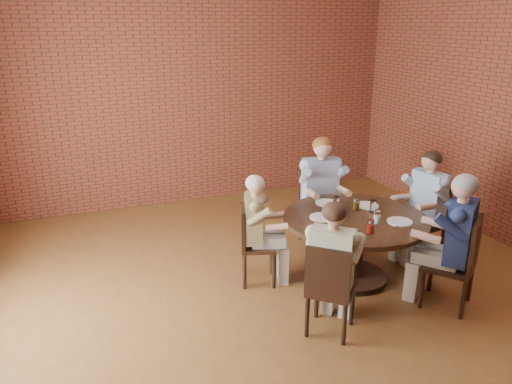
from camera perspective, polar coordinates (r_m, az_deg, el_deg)
name	(u,v)px	position (r m, az deg, el deg)	size (l,w,h in m)	color
floor	(289,307)	(5.17, 3.74, -12.97)	(7.00, 7.00, 0.00)	brown
wall_back	(192,93)	(7.76, -7.34, 11.15)	(7.00, 7.00, 0.00)	brown
dining_table	(354,236)	(5.53, 11.16, -4.91)	(1.54, 1.54, 0.75)	black
chair_a	(427,217)	(6.33, 19.00, -2.71)	(0.48, 0.48, 0.93)	black
diner_a	(424,206)	(6.22, 18.65, -1.54)	(0.52, 0.64, 1.32)	#488DBD
chair_b	(318,203)	(6.44, 7.13, -1.29)	(0.51, 0.51, 0.97)	black
diner_b	(322,193)	(6.30, 7.50, -0.09)	(0.56, 0.69, 1.39)	#8F9BB6
chair_c	(252,242)	(5.40, -0.45, -5.69)	(0.47, 0.47, 0.88)	black
diner_c	(259,230)	(5.35, 0.30, -4.40)	(0.46, 0.57, 1.22)	brown
chair_d	(329,287)	(4.55, 8.38, -10.69)	(0.57, 0.57, 0.91)	black
diner_d	(332,269)	(4.55, 8.70, -8.65)	(0.50, 0.61, 1.28)	beige
chair_e	(460,260)	(5.31, 22.29, -7.19)	(0.63, 0.63, 0.96)	black
diner_e	(452,242)	(5.25, 21.53, -5.32)	(0.56, 0.69, 1.38)	navy
plate_a	(367,206)	(5.77, 12.56, -1.52)	(0.26, 0.26, 0.01)	white
plate_b	(327,203)	(5.77, 8.09, -1.24)	(0.26, 0.26, 0.01)	white
plate_c	(322,217)	(5.35, 7.51, -2.87)	(0.26, 0.26, 0.01)	white
plate_d	(400,222)	(5.40, 16.09, -3.27)	(0.26, 0.26, 0.01)	white
glass_a	(373,207)	(5.58, 13.24, -1.63)	(0.07, 0.07, 0.14)	white
glass_b	(357,204)	(5.62, 11.42, -1.35)	(0.07, 0.07, 0.14)	white
glass_c	(336,203)	(5.61, 9.15, -1.24)	(0.07, 0.07, 0.14)	white
glass_d	(336,208)	(5.44, 9.17, -1.87)	(0.07, 0.07, 0.14)	white
glass_e	(338,216)	(5.23, 9.31, -2.75)	(0.07, 0.07, 0.14)	white
glass_f	(370,227)	(5.04, 12.95, -3.87)	(0.07, 0.07, 0.14)	white
glass_g	(377,217)	(5.29, 13.66, -2.80)	(0.07, 0.07, 0.14)	white
smartphone	(395,224)	(5.35, 15.55, -3.50)	(0.07, 0.14, 0.01)	black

